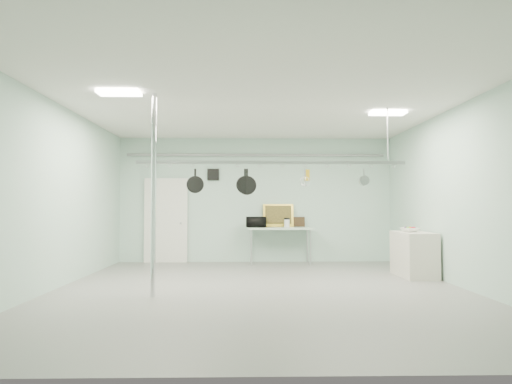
{
  "coord_description": "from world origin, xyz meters",
  "views": [
    {
      "loc": [
        -0.24,
        -7.79,
        1.39
      ],
      "look_at": [
        -0.05,
        1.0,
        1.7
      ],
      "focal_mm": 32.0,
      "sensor_mm": 36.0,
      "label": 1
    }
  ],
  "objects_px": {
    "pot_rack": "(271,161)",
    "skillet_left": "(195,180)",
    "coffee_canister": "(287,223)",
    "fruit_bowl": "(410,230)",
    "skillet_mid": "(245,181)",
    "skillet_right": "(247,181)",
    "side_cabinet": "(414,254)",
    "microwave": "(256,222)",
    "chrome_pole": "(154,194)",
    "prep_table": "(280,230)"
  },
  "relations": [
    {
      "from": "side_cabinet",
      "to": "coffee_canister",
      "type": "bearing_deg",
      "value": 136.8
    },
    {
      "from": "fruit_bowl",
      "to": "skillet_right",
      "type": "distance_m",
      "value": 3.59
    },
    {
      "from": "chrome_pole",
      "to": "microwave",
      "type": "relative_size",
      "value": 6.71
    },
    {
      "from": "pot_rack",
      "to": "microwave",
      "type": "xyz_separation_m",
      "value": [
        -0.2,
        3.24,
        -1.19
      ]
    },
    {
      "from": "coffee_canister",
      "to": "skillet_left",
      "type": "height_order",
      "value": "skillet_left"
    },
    {
      "from": "side_cabinet",
      "to": "coffee_canister",
      "type": "height_order",
      "value": "coffee_canister"
    },
    {
      "from": "coffee_canister",
      "to": "skillet_right",
      "type": "height_order",
      "value": "skillet_right"
    },
    {
      "from": "microwave",
      "to": "coffee_canister",
      "type": "bearing_deg",
      "value": -178.78
    },
    {
      "from": "chrome_pole",
      "to": "skillet_mid",
      "type": "xyz_separation_m",
      "value": [
        1.43,
        0.9,
        0.27
      ]
    },
    {
      "from": "microwave",
      "to": "fruit_bowl",
      "type": "relative_size",
      "value": 1.34
    },
    {
      "from": "side_cabinet",
      "to": "skillet_mid",
      "type": "xyz_separation_m",
      "value": [
        -3.42,
        -1.1,
        1.42
      ]
    },
    {
      "from": "fruit_bowl",
      "to": "coffee_canister",
      "type": "bearing_deg",
      "value": 135.4
    },
    {
      "from": "fruit_bowl",
      "to": "skillet_mid",
      "type": "bearing_deg",
      "value": -162.27
    },
    {
      "from": "pot_rack",
      "to": "skillet_left",
      "type": "bearing_deg",
      "value": 180.0
    },
    {
      "from": "prep_table",
      "to": "side_cabinet",
      "type": "xyz_separation_m",
      "value": [
        2.55,
        -2.2,
        -0.38
      ]
    },
    {
      "from": "microwave",
      "to": "fruit_bowl",
      "type": "bearing_deg",
      "value": 139.08
    },
    {
      "from": "coffee_canister",
      "to": "skillet_right",
      "type": "xyz_separation_m",
      "value": [
        -1.0,
        -3.33,
        0.86
      ]
    },
    {
      "from": "side_cabinet",
      "to": "fruit_bowl",
      "type": "bearing_deg",
      "value": -157.23
    },
    {
      "from": "fruit_bowl",
      "to": "skillet_left",
      "type": "relative_size",
      "value": 0.87
    },
    {
      "from": "microwave",
      "to": "chrome_pole",
      "type": "bearing_deg",
      "value": 62.02
    },
    {
      "from": "side_cabinet",
      "to": "skillet_left",
      "type": "height_order",
      "value": "skillet_left"
    },
    {
      "from": "pot_rack",
      "to": "skillet_right",
      "type": "xyz_separation_m",
      "value": [
        -0.43,
        0.0,
        -0.37
      ]
    },
    {
      "from": "prep_table",
      "to": "skillet_mid",
      "type": "bearing_deg",
      "value": -104.69
    },
    {
      "from": "coffee_canister",
      "to": "fruit_bowl",
      "type": "height_order",
      "value": "coffee_canister"
    },
    {
      "from": "side_cabinet",
      "to": "skillet_mid",
      "type": "height_order",
      "value": "skillet_mid"
    },
    {
      "from": "chrome_pole",
      "to": "skillet_right",
      "type": "distance_m",
      "value": 1.75
    },
    {
      "from": "skillet_left",
      "to": "skillet_mid",
      "type": "xyz_separation_m",
      "value": [
        0.88,
        0.0,
        -0.01
      ]
    },
    {
      "from": "side_cabinet",
      "to": "coffee_canister",
      "type": "relative_size",
      "value": 6.18
    },
    {
      "from": "skillet_right",
      "to": "prep_table",
      "type": "bearing_deg",
      "value": 88.1
    },
    {
      "from": "skillet_left",
      "to": "coffee_canister",
      "type": "bearing_deg",
      "value": 57.31
    },
    {
      "from": "pot_rack",
      "to": "fruit_bowl",
      "type": "height_order",
      "value": "pot_rack"
    },
    {
      "from": "pot_rack",
      "to": "skillet_mid",
      "type": "distance_m",
      "value": 0.59
    },
    {
      "from": "prep_table",
      "to": "skillet_mid",
      "type": "relative_size",
      "value": 3.79
    },
    {
      "from": "skillet_left",
      "to": "skillet_right",
      "type": "relative_size",
      "value": 0.93
    },
    {
      "from": "fruit_bowl",
      "to": "pot_rack",
      "type": "bearing_deg",
      "value": -159.62
    },
    {
      "from": "skillet_left",
      "to": "skillet_mid",
      "type": "height_order",
      "value": "same"
    },
    {
      "from": "chrome_pole",
      "to": "prep_table",
      "type": "xyz_separation_m",
      "value": [
        2.3,
        4.2,
        -0.77
      ]
    },
    {
      "from": "fruit_bowl",
      "to": "skillet_mid",
      "type": "xyz_separation_m",
      "value": [
        -3.34,
        -1.07,
        0.93
      ]
    },
    {
      "from": "fruit_bowl",
      "to": "skillet_mid",
      "type": "distance_m",
      "value": 3.62
    },
    {
      "from": "pot_rack",
      "to": "chrome_pole",
      "type": "bearing_deg",
      "value": -154.65
    },
    {
      "from": "pot_rack",
      "to": "skillet_right",
      "type": "bearing_deg",
      "value": 180.0
    },
    {
      "from": "side_cabinet",
      "to": "microwave",
      "type": "xyz_separation_m",
      "value": [
        -3.15,
        2.14,
        0.59
      ]
    },
    {
      "from": "coffee_canister",
      "to": "prep_table",
      "type": "bearing_deg",
      "value": -169.86
    },
    {
      "from": "pot_rack",
      "to": "skillet_right",
      "type": "relative_size",
      "value": 10.88
    },
    {
      "from": "skillet_right",
      "to": "coffee_canister",
      "type": "bearing_deg",
      "value": 85.45
    },
    {
      "from": "chrome_pole",
      "to": "side_cabinet",
      "type": "relative_size",
      "value": 2.67
    },
    {
      "from": "coffee_canister",
      "to": "skillet_left",
      "type": "distance_m",
      "value": 3.95
    },
    {
      "from": "skillet_right",
      "to": "skillet_mid",
      "type": "bearing_deg",
      "value": -167.81
    },
    {
      "from": "microwave",
      "to": "prep_table",
      "type": "bearing_deg",
      "value": -179.74
    },
    {
      "from": "coffee_canister",
      "to": "skillet_mid",
      "type": "height_order",
      "value": "skillet_mid"
    }
  ]
}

